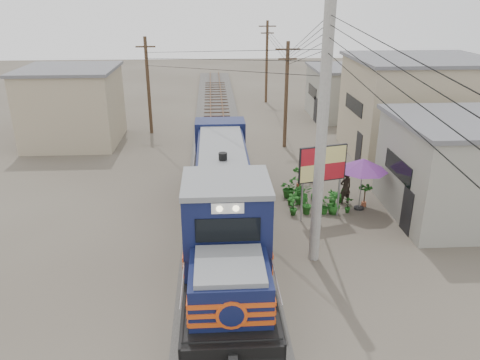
{
  "coord_description": "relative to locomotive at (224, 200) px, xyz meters",
  "views": [
    {
      "loc": [
        -0.41,
        -16.44,
        9.87
      ],
      "look_at": [
        0.75,
        2.59,
        2.2
      ],
      "focal_mm": 35.0,
      "sensor_mm": 36.0,
      "label": 1
    }
  ],
  "objects": [
    {
      "name": "ground",
      "position": [
        0.0,
        -1.49,
        -1.74
      ],
      "size": [
        120.0,
        120.0,
        0.0
      ],
      "primitive_type": "plane",
      "color": "#473F35",
      "rests_on": "ground"
    },
    {
      "name": "ballast",
      "position": [
        0.0,
        8.51,
        -1.66
      ],
      "size": [
        3.6,
        70.0,
        0.16
      ],
      "primitive_type": "cube",
      "color": "#595651",
      "rests_on": "ground"
    },
    {
      "name": "locomotive",
      "position": [
        0.0,
        0.0,
        0.0
      ],
      "size": [
        2.96,
        16.11,
        3.99
      ],
      "color": "black",
      "rests_on": "ground"
    },
    {
      "name": "wooden_pole_mid",
      "position": [
        4.5,
        12.51,
        1.94
      ],
      "size": [
        1.6,
        0.24,
        7.0
      ],
      "color": "#4C3826",
      "rests_on": "ground"
    },
    {
      "name": "utility_pole_main",
      "position": [
        3.5,
        -1.99,
        3.26
      ],
      "size": [
        0.4,
        0.4,
        10.0
      ],
      "color": "#9E9B93",
      "rests_on": "ground"
    },
    {
      "name": "vendor",
      "position": [
        6.14,
        3.14,
        -0.91
      ],
      "size": [
        0.7,
        0.56,
        1.67
      ],
      "primitive_type": "imported",
      "rotation": [
        0.0,
        0.0,
        3.43
      ],
      "color": "black",
      "rests_on": "ground"
    },
    {
      "name": "wooden_pole_left",
      "position": [
        -5.0,
        16.51,
        1.94
      ],
      "size": [
        1.6,
        0.24,
        7.0
      ],
      "color": "#4C3826",
      "rests_on": "ground"
    },
    {
      "name": "track",
      "position": [
        0.0,
        8.51,
        -1.48
      ],
      "size": [
        1.15,
        70.0,
        0.12
      ],
      "color": "#51331E",
      "rests_on": "ground"
    },
    {
      "name": "shophouse_front",
      "position": [
        11.5,
        1.51,
        0.62
      ],
      "size": [
        7.35,
        6.3,
        4.7
      ],
      "color": "gray",
      "rests_on": "ground"
    },
    {
      "name": "power_lines",
      "position": [
        -0.14,
        7.01,
        5.82
      ],
      "size": [
        9.65,
        19.0,
        3.3
      ],
      "color": "black",
      "rests_on": "ground"
    },
    {
      "name": "shophouse_back",
      "position": [
        11.0,
        20.51,
        0.37
      ],
      "size": [
        6.3,
        6.3,
        4.2
      ],
      "color": "gray",
      "rests_on": "ground"
    },
    {
      "name": "market_umbrella",
      "position": [
        6.67,
        2.43,
        0.55
      ],
      "size": [
        3.11,
        3.11,
        2.61
      ],
      "rotation": [
        0.0,
        0.0,
        0.41
      ],
      "color": "black",
      "rests_on": "ground"
    },
    {
      "name": "wooden_pole_far",
      "position": [
        4.8,
        26.51,
        2.19
      ],
      "size": [
        1.6,
        0.24,
        7.5
      ],
      "color": "#4C3826",
      "rests_on": "ground"
    },
    {
      "name": "billboard",
      "position": [
        4.51,
        1.54,
        0.89
      ],
      "size": [
        2.26,
        0.69,
        3.56
      ],
      "rotation": [
        0.0,
        0.0,
        0.25
      ],
      "color": "#99999E",
      "rests_on": "ground"
    },
    {
      "name": "plant_nursery",
      "position": [
        4.24,
        3.03,
        -1.23
      ],
      "size": [
        3.35,
        2.98,
        1.14
      ],
      "color": "#1C5418",
      "rests_on": "ground"
    },
    {
      "name": "shophouse_left",
      "position": [
        -10.0,
        14.51,
        0.87
      ],
      "size": [
        6.3,
        6.3,
        5.2
      ],
      "color": "tan",
      "rests_on": "ground"
    },
    {
      "name": "shophouse_mid",
      "position": [
        12.5,
        10.51,
        1.37
      ],
      "size": [
        8.4,
        7.35,
        6.2
      ],
      "color": "tan",
      "rests_on": "ground"
    }
  ]
}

